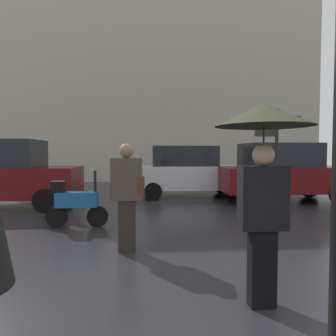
{
  "coord_description": "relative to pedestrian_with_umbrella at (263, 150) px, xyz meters",
  "views": [
    {
      "loc": [
        -0.45,
        -2.02,
        1.61
      ],
      "look_at": [
        0.1,
        5.21,
        1.26
      ],
      "focal_mm": 33.34,
      "sensor_mm": 36.0,
      "label": 1
    }
  ],
  "objects": [
    {
      "name": "street_signpost",
      "position": [
        1.84,
        3.88,
        -0.04
      ],
      "size": [
        1.08,
        0.08,
        2.63
      ],
      "color": "black",
      "rests_on": "ground"
    },
    {
      "name": "parked_car_right",
      "position": [
        3.37,
        6.89,
        -0.66
      ],
      "size": [
        4.21,
        2.02,
        1.94
      ],
      "rotation": [
        0.0,
        0.0,
        2.87
      ],
      "color": "#590C0F",
      "rests_on": "ground"
    },
    {
      "name": "parked_scooter",
      "position": [
        -2.72,
        3.7,
        -1.09
      ],
      "size": [
        1.33,
        0.32,
        1.23
      ],
      "rotation": [
        0.0,
        0.0,
        0.21
      ],
      "color": "black",
      "rests_on": "ground"
    },
    {
      "name": "parked_car_left",
      "position": [
        0.4,
        8.33,
        -0.7
      ],
      "size": [
        4.24,
        1.84,
        1.87
      ],
      "rotation": [
        0.0,
        0.0,
        0.08
      ],
      "color": "silver",
      "rests_on": "ground"
    },
    {
      "name": "building_block",
      "position": [
        -0.77,
        16.05,
        4.83
      ],
      "size": [
        19.67,
        3.03,
        12.95
      ],
      "primitive_type": "cube",
      "color": "#B2A893",
      "rests_on": "ground"
    },
    {
      "name": "pedestrian_with_bag",
      "position": [
        -1.49,
        1.94,
        -0.64
      ],
      "size": [
        0.54,
        0.24,
        1.77
      ],
      "rotation": [
        0.0,
        0.0,
        5.53
      ],
      "color": "#2A241E",
      "rests_on": "ground"
    },
    {
      "name": "parked_car_distant",
      "position": [
        -5.27,
        6.36,
        -0.64
      ],
      "size": [
        4.02,
        1.96,
        2.0
      ],
      "rotation": [
        0.0,
        0.0,
        3.4
      ],
      "color": "#590C0F",
      "rests_on": "ground"
    },
    {
      "name": "pedestrian_with_umbrella",
      "position": [
        0.0,
        0.0,
        0.0
      ],
      "size": [
        1.01,
        1.01,
        2.11
      ],
      "rotation": [
        0.0,
        0.0,
        5.9
      ],
      "color": "black",
      "rests_on": "ground"
    }
  ]
}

